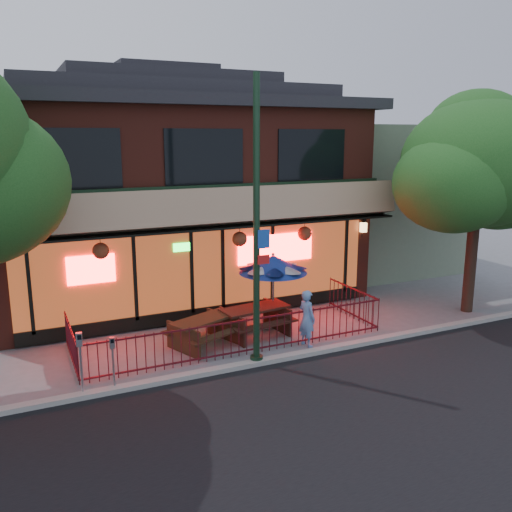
{
  "coord_description": "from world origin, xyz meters",
  "views": [
    {
      "loc": [
        -5.35,
        -11.93,
        5.6
      ],
      "look_at": [
        1.1,
        2.0,
        2.18
      ],
      "focal_mm": 38.0,
      "sensor_mm": 36.0,
      "label": 1
    }
  ],
  "objects_px": {
    "street_tree_right": "(479,157)",
    "patio_umbrella": "(273,264)",
    "street_light": "(257,240)",
    "picnic_table_left": "(204,328)",
    "pedestrian": "(307,318)",
    "parking_meter_far": "(80,354)",
    "picnic_table_right": "(255,317)",
    "parking_meter_near": "(113,355)"
  },
  "relations": [
    {
      "from": "street_tree_right",
      "to": "patio_umbrella",
      "type": "xyz_separation_m",
      "value": [
        -6.51,
        1.18,
        -3.01
      ]
    },
    {
      "from": "street_light",
      "to": "picnic_table_left",
      "type": "bearing_deg",
      "value": 116.01
    },
    {
      "from": "pedestrian",
      "to": "parking_meter_far",
      "type": "xyz_separation_m",
      "value": [
        -5.94,
        -0.5,
        0.22
      ]
    },
    {
      "from": "picnic_table_right",
      "to": "parking_meter_near",
      "type": "xyz_separation_m",
      "value": [
        -4.32,
        -1.82,
        0.3
      ]
    },
    {
      "from": "pedestrian",
      "to": "parking_meter_far",
      "type": "relative_size",
      "value": 1.06
    },
    {
      "from": "picnic_table_right",
      "to": "patio_umbrella",
      "type": "bearing_deg",
      "value": 25.11
    },
    {
      "from": "picnic_table_left",
      "to": "parking_meter_far",
      "type": "height_order",
      "value": "parking_meter_far"
    },
    {
      "from": "street_tree_right",
      "to": "parking_meter_near",
      "type": "relative_size",
      "value": 5.56
    },
    {
      "from": "street_light",
      "to": "patio_umbrella",
      "type": "xyz_separation_m",
      "value": [
        1.53,
        2.16,
        -1.2
      ]
    },
    {
      "from": "picnic_table_right",
      "to": "parking_meter_near",
      "type": "relative_size",
      "value": 1.68
    },
    {
      "from": "picnic_table_right",
      "to": "pedestrian",
      "type": "height_order",
      "value": "pedestrian"
    },
    {
      "from": "street_light",
      "to": "parking_meter_far",
      "type": "relative_size",
      "value": 4.74
    },
    {
      "from": "parking_meter_near",
      "to": "parking_meter_far",
      "type": "relative_size",
      "value": 0.85
    },
    {
      "from": "street_tree_right",
      "to": "pedestrian",
      "type": "relative_size",
      "value": 4.48
    },
    {
      "from": "picnic_table_left",
      "to": "pedestrian",
      "type": "bearing_deg",
      "value": -24.31
    },
    {
      "from": "pedestrian",
      "to": "parking_meter_near",
      "type": "height_order",
      "value": "pedestrian"
    },
    {
      "from": "picnic_table_left",
      "to": "patio_umbrella",
      "type": "relative_size",
      "value": 0.98
    },
    {
      "from": "patio_umbrella",
      "to": "parking_meter_far",
      "type": "bearing_deg",
      "value": -159.35
    },
    {
      "from": "picnic_table_right",
      "to": "patio_umbrella",
      "type": "xyz_separation_m",
      "value": [
        0.74,
        0.35,
        1.4
      ]
    },
    {
      "from": "patio_umbrella",
      "to": "parking_meter_near",
      "type": "xyz_separation_m",
      "value": [
        -5.06,
        -2.16,
        -1.09
      ]
    },
    {
      "from": "street_light",
      "to": "patio_umbrella",
      "type": "bearing_deg",
      "value": 54.66
    },
    {
      "from": "street_light",
      "to": "street_tree_right",
      "type": "bearing_deg",
      "value": 7.01
    },
    {
      "from": "picnic_table_right",
      "to": "patio_umbrella",
      "type": "height_order",
      "value": "patio_umbrella"
    },
    {
      "from": "street_tree_right",
      "to": "parking_meter_far",
      "type": "relative_size",
      "value": 4.75
    },
    {
      "from": "picnic_table_left",
      "to": "patio_umbrella",
      "type": "height_order",
      "value": "patio_umbrella"
    },
    {
      "from": "parking_meter_far",
      "to": "patio_umbrella",
      "type": "bearing_deg",
      "value": 20.65
    },
    {
      "from": "pedestrian",
      "to": "parking_meter_near",
      "type": "distance_m",
      "value": 5.28
    },
    {
      "from": "picnic_table_left",
      "to": "street_light",
      "type": "bearing_deg",
      "value": -63.99
    },
    {
      "from": "patio_umbrella",
      "to": "picnic_table_right",
      "type": "bearing_deg",
      "value": -154.89
    },
    {
      "from": "patio_umbrella",
      "to": "street_light",
      "type": "bearing_deg",
      "value": -125.34
    },
    {
      "from": "street_tree_right",
      "to": "pedestrian",
      "type": "xyz_separation_m",
      "value": [
        -6.31,
        -0.49,
        -4.17
      ]
    },
    {
      "from": "patio_umbrella",
      "to": "parking_meter_near",
      "type": "height_order",
      "value": "patio_umbrella"
    },
    {
      "from": "picnic_table_right",
      "to": "pedestrian",
      "type": "relative_size",
      "value": 1.36
    },
    {
      "from": "parking_meter_far",
      "to": "picnic_table_left",
      "type": "bearing_deg",
      "value": 25.86
    },
    {
      "from": "street_light",
      "to": "picnic_table_right",
      "type": "height_order",
      "value": "street_light"
    },
    {
      "from": "pedestrian",
      "to": "parking_meter_near",
      "type": "bearing_deg",
      "value": 84.33
    },
    {
      "from": "street_tree_right",
      "to": "parking_meter_near",
      "type": "height_order",
      "value": "street_tree_right"
    },
    {
      "from": "picnic_table_right",
      "to": "parking_meter_near",
      "type": "bearing_deg",
      "value": -157.19
    },
    {
      "from": "street_tree_right",
      "to": "picnic_table_right",
      "type": "relative_size",
      "value": 3.3
    },
    {
      "from": "patio_umbrella",
      "to": "parking_meter_near",
      "type": "distance_m",
      "value": 5.61
    },
    {
      "from": "street_tree_right",
      "to": "picnic_table_left",
      "type": "distance_m",
      "value": 9.92
    },
    {
      "from": "street_tree_right",
      "to": "patio_umbrella",
      "type": "distance_m",
      "value": 7.27
    }
  ]
}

